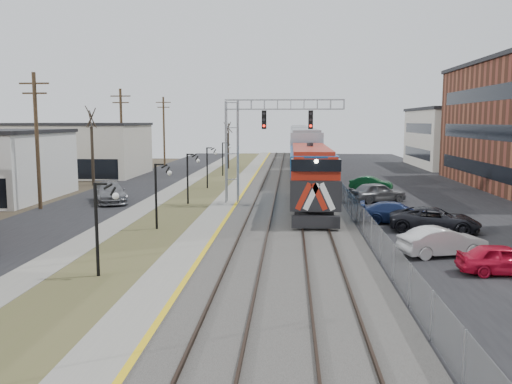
# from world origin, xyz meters

# --- Properties ---
(ground) EXTENTS (160.00, 160.00, 0.00)m
(ground) POSITION_xyz_m (0.00, 0.00, 0.00)
(ground) COLOR #473D2D
(ground) RESTS_ON ground
(street_west) EXTENTS (7.00, 120.00, 0.04)m
(street_west) POSITION_xyz_m (-11.50, 35.00, 0.02)
(street_west) COLOR black
(street_west) RESTS_ON ground
(sidewalk) EXTENTS (2.00, 120.00, 0.08)m
(sidewalk) POSITION_xyz_m (-7.00, 35.00, 0.04)
(sidewalk) COLOR gray
(sidewalk) RESTS_ON ground
(grass_median) EXTENTS (4.00, 120.00, 0.06)m
(grass_median) POSITION_xyz_m (-4.00, 35.00, 0.03)
(grass_median) COLOR #4F502B
(grass_median) RESTS_ON ground
(platform) EXTENTS (2.00, 120.00, 0.24)m
(platform) POSITION_xyz_m (-1.00, 35.00, 0.12)
(platform) COLOR gray
(platform) RESTS_ON ground
(ballast_bed) EXTENTS (8.00, 120.00, 0.20)m
(ballast_bed) POSITION_xyz_m (4.00, 35.00, 0.10)
(ballast_bed) COLOR #595651
(ballast_bed) RESTS_ON ground
(parking_lot) EXTENTS (16.00, 120.00, 0.04)m
(parking_lot) POSITION_xyz_m (16.00, 35.00, 0.02)
(parking_lot) COLOR black
(parking_lot) RESTS_ON ground
(platform_edge) EXTENTS (0.24, 120.00, 0.01)m
(platform_edge) POSITION_xyz_m (-0.12, 35.00, 0.24)
(platform_edge) COLOR gold
(platform_edge) RESTS_ON platform
(track_near) EXTENTS (1.58, 120.00, 0.15)m
(track_near) POSITION_xyz_m (2.00, 35.00, 0.28)
(track_near) COLOR #2D2119
(track_near) RESTS_ON ballast_bed
(track_far) EXTENTS (1.58, 120.00, 0.15)m
(track_far) POSITION_xyz_m (5.50, 35.00, 0.28)
(track_far) COLOR #2D2119
(track_far) RESTS_ON ballast_bed
(train) EXTENTS (3.00, 85.85, 5.33)m
(train) POSITION_xyz_m (5.50, 61.90, 2.92)
(train) COLOR #125197
(train) RESTS_ON ground
(signal_gantry) EXTENTS (9.00, 1.07, 8.15)m
(signal_gantry) POSITION_xyz_m (1.22, 27.99, 5.59)
(signal_gantry) COLOR gray
(signal_gantry) RESTS_ON ground
(lampposts) EXTENTS (0.14, 62.14, 4.00)m
(lampposts) POSITION_xyz_m (-4.00, 18.29, 2.00)
(lampposts) COLOR black
(lampposts) RESTS_ON ground
(utility_poles) EXTENTS (0.28, 80.28, 10.00)m
(utility_poles) POSITION_xyz_m (-14.50, 25.00, 5.00)
(utility_poles) COLOR #4C3823
(utility_poles) RESTS_ON ground
(fence) EXTENTS (0.04, 120.00, 1.60)m
(fence) POSITION_xyz_m (8.20, 35.00, 0.80)
(fence) COLOR gray
(fence) RESTS_ON ground
(bare_trees) EXTENTS (12.30, 42.30, 5.95)m
(bare_trees) POSITION_xyz_m (-12.66, 38.91, 2.70)
(bare_trees) COLOR #382D23
(bare_trees) RESTS_ON ground
(car_lot_a) EXTENTS (3.80, 1.54, 1.29)m
(car_lot_a) POSITION_xyz_m (13.07, 9.39, 0.65)
(car_lot_a) COLOR red
(car_lot_a) RESTS_ON ground
(car_lot_b) EXTENTS (4.46, 2.58, 1.39)m
(car_lot_b) POSITION_xyz_m (11.37, 12.47, 0.69)
(car_lot_b) COLOR silver
(car_lot_b) RESTS_ON ground
(car_lot_c) EXTENTS (5.56, 3.44, 1.44)m
(car_lot_c) POSITION_xyz_m (12.51, 18.32, 0.72)
(car_lot_c) COLOR black
(car_lot_c) RESTS_ON ground
(car_lot_d) EXTENTS (4.82, 2.43, 1.34)m
(car_lot_d) POSITION_xyz_m (10.79, 20.87, 0.67)
(car_lot_d) COLOR navy
(car_lot_d) RESTS_ON ground
(car_lot_e) EXTENTS (5.01, 3.57, 1.59)m
(car_lot_e) POSITION_xyz_m (11.03, 30.13, 0.79)
(car_lot_e) COLOR slate
(car_lot_e) RESTS_ON ground
(car_lot_f) EXTENTS (4.17, 2.51, 1.30)m
(car_lot_f) POSITION_xyz_m (11.58, 37.40, 0.65)
(car_lot_f) COLOR #0D4520
(car_lot_f) RESTS_ON ground
(car_street_b) EXTENTS (4.34, 6.01, 1.62)m
(car_street_b) POSITION_xyz_m (-10.37, 28.44, 0.81)
(car_street_b) COLOR slate
(car_street_b) RESTS_ON ground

